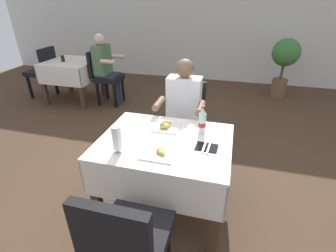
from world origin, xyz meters
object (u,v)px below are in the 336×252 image
Objects in this scene: main_dining_table at (165,157)px; background_chair_left at (43,69)px; chair_near_camera_side at (127,240)px; seated_diner_far at (183,111)px; background_dining_table at (73,71)px; background_chair_right at (104,74)px; background_patron at (106,66)px; background_table_tumbler at (63,59)px; plate_near_camera at (159,152)px; plate_far_diner at (166,126)px; napkin_cutlery_set at (207,147)px; cola_bottle_primary at (202,121)px; beer_glass_left at (117,139)px; chair_far_diner_seat at (184,119)px; potted_plant_corner at (285,59)px.

background_chair_left reaches higher than main_dining_table.
seated_diner_far is (0.00, 1.54, 0.16)m from chair_near_camera_side.
background_chair_right is at bearing -0.00° from background_dining_table.
background_table_tumbler is (-0.81, -0.08, 0.10)m from background_patron.
plate_far_diner is (-0.06, 0.41, 0.01)m from plate_near_camera.
napkin_cutlery_set reaches higher than background_dining_table.
background_chair_right is 0.80m from background_table_tumbler.
cola_bottle_primary reaches higher than background_chair_right.
chair_near_camera_side is 4.07× the size of plate_far_diner.
chair_near_camera_side is 4.36× the size of beer_glass_left.
napkin_cutlery_set is (0.35, 0.80, 0.21)m from chair_near_camera_side.
cola_bottle_primary is 1.33× the size of napkin_cutlery_set.
chair_far_diner_seat is 1.65m from chair_near_camera_side.
seated_diner_far is 3.48m from background_chair_left.
background_table_tumbler is at bearing -174.27° from background_patron.
seated_diner_far is 0.92m from plate_near_camera.
plate_near_camera is at bearing -81.30° from plate_far_diner.
cola_bottle_primary is at bearing -45.91° from background_patron.
background_patron is at bearing 127.34° from main_dining_table.
background_patron is (-2.09, 2.31, -0.05)m from napkin_cutlery_set.
background_table_tumbler reaches higher than background_dining_table.
cola_bottle_primary is at bearing 107.84° from napkin_cutlery_set.
seated_diner_far is at bearing -116.91° from potted_plant_corner.
cola_bottle_primary is at bearing -66.14° from chair_far_diner_seat.
chair_far_diner_seat is at bearing 112.31° from napkin_cutlery_set.
seated_diner_far reaches higher than background_chair_right.
beer_glass_left is at bearing -140.97° from cola_bottle_primary.
beer_glass_left reaches higher than background_dining_table.
background_dining_table is (-2.46, 2.48, -0.20)m from plate_near_camera.
napkin_cutlery_set is 3.63m from background_dining_table.
background_dining_table is at bearing 149.24° from chair_far_diner_seat.
background_table_tumbler is at bearing 142.42° from napkin_cutlery_set.
beer_glass_left is (-0.30, -0.27, 0.29)m from main_dining_table.
chair_near_camera_side is at bearing -91.20° from plate_near_camera.
chair_near_camera_side is 5.04× the size of napkin_cutlery_set.
background_chair_right reaches higher than napkin_cutlery_set.
beer_glass_left is at bearing -60.48° from background_patron.
main_dining_table is 3.85m from background_chair_left.
plate_far_diner is (-0.05, 0.21, 0.20)m from main_dining_table.
background_dining_table is (-2.44, 3.10, 0.02)m from chair_near_camera_side.
plate_near_camera is 0.26× the size of background_chair_left.
plate_far_diner is 0.93× the size of cola_bottle_primary.
background_dining_table is at bearing 147.39° from seated_diner_far.
plate_near_camera is 3.50m from background_table_tumbler.
beer_glass_left is (-0.30, 0.56, 0.32)m from chair_near_camera_side.
plate_far_diner is at bearing -50.80° from background_patron.
cola_bottle_primary is at bearing 35.64° from main_dining_table.
background_patron is (0.05, 0.00, 0.16)m from background_chair_right.
plate_far_diner is 0.19× the size of background_patron.
background_table_tumbler is at bearing 149.76° from seated_diner_far.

